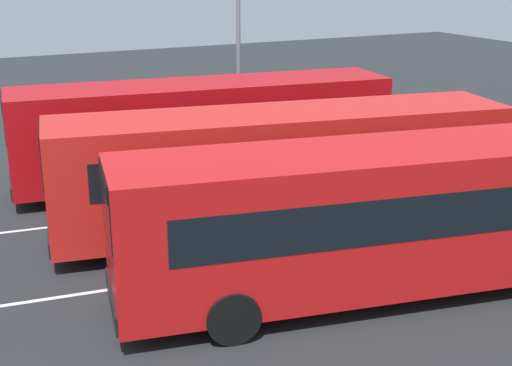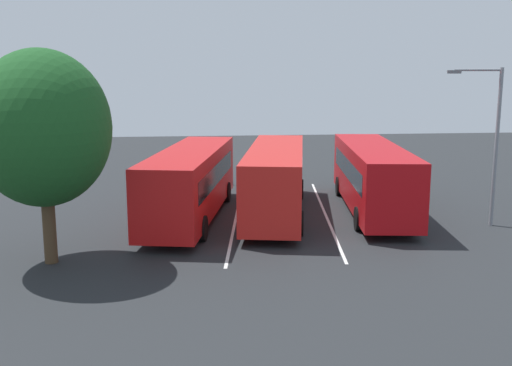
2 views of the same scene
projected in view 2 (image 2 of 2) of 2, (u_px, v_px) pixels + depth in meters
ground_plane at (281, 215)px, 27.10m from camera, size 71.68×71.68×0.00m
bus_far_left at (372, 175)px, 27.56m from camera, size 11.47×3.89×3.09m
bus_center_left at (276, 178)px, 26.93m from camera, size 11.49×4.45×3.09m
bus_center_right at (191, 181)px, 26.16m from camera, size 11.49×4.50×3.09m
pedestrian at (221, 167)px, 34.49m from camera, size 0.43×0.43×1.72m
street_lamp at (491, 135)px, 24.53m from camera, size 0.86×2.14×6.65m
depot_tree at (43, 129)px, 19.36m from camera, size 4.97×4.47×7.23m
lane_stripe_outer_left at (325, 213)px, 27.32m from camera, size 14.80×1.99×0.01m
lane_stripe_inner_left at (236, 216)px, 26.88m from camera, size 14.80×1.99×0.01m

